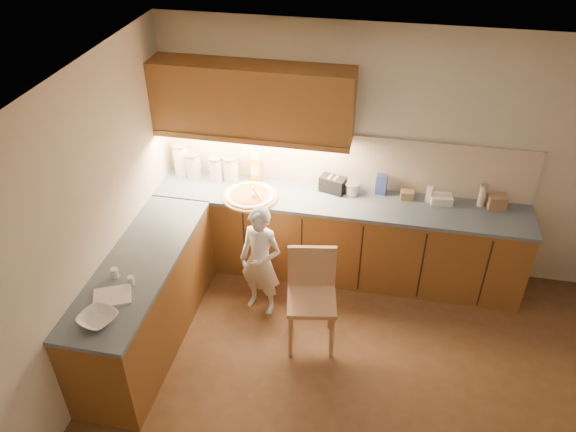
% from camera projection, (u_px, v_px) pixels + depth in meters
% --- Properties ---
extents(room, '(4.54, 4.50, 2.62)m').
position_uv_depth(room, '(370.00, 247.00, 3.75)').
color(room, '#53341C').
rests_on(room, ground).
extents(l_counter, '(3.77, 2.62, 0.92)m').
position_uv_depth(l_counter, '(277.00, 256.00, 5.60)').
color(l_counter, brown).
rests_on(l_counter, ground).
extents(backsplash, '(3.75, 0.02, 0.58)m').
position_uv_depth(backsplash, '(344.00, 160.00, 5.68)').
color(backsplash, beige).
rests_on(backsplash, l_counter).
extents(upper_cabinets, '(1.95, 0.36, 0.73)m').
position_uv_depth(upper_cabinets, '(252.00, 100.00, 5.33)').
color(upper_cabinets, brown).
rests_on(upper_cabinets, ground).
extents(pizza_on_board, '(0.56, 0.56, 0.23)m').
position_uv_depth(pizza_on_board, '(250.00, 196.00, 5.62)').
color(pizza_on_board, '#AC8256').
rests_on(pizza_on_board, l_counter).
extents(child, '(0.49, 0.39, 1.18)m').
position_uv_depth(child, '(261.00, 261.00, 5.33)').
color(child, white).
rests_on(child, ground).
extents(wooden_chair, '(0.50, 0.50, 0.97)m').
position_uv_depth(wooden_chair, '(312.00, 291.00, 5.04)').
color(wooden_chair, tan).
rests_on(wooden_chair, ground).
extents(mixing_bowl, '(0.34, 0.34, 0.07)m').
position_uv_depth(mixing_bowl, '(98.00, 319.00, 4.21)').
color(mixing_bowl, silver).
rests_on(mixing_bowl, l_counter).
extents(canister_a, '(0.18, 0.18, 0.35)m').
position_uv_depth(canister_a, '(181.00, 159.00, 5.93)').
color(canister_a, white).
rests_on(canister_a, l_counter).
extents(canister_b, '(0.16, 0.16, 0.28)m').
position_uv_depth(canister_b, '(193.00, 165.00, 5.89)').
color(canister_b, beige).
rests_on(canister_b, l_counter).
extents(canister_c, '(0.14, 0.14, 0.27)m').
position_uv_depth(canister_c, '(216.00, 169.00, 5.85)').
color(canister_c, silver).
rests_on(canister_c, l_counter).
extents(canister_d, '(0.17, 0.17, 0.27)m').
position_uv_depth(canister_d, '(231.00, 168.00, 5.85)').
color(canister_d, silver).
rests_on(canister_d, l_counter).
extents(oil_jug, '(0.12, 0.10, 0.32)m').
position_uv_depth(oil_jug, '(256.00, 168.00, 5.84)').
color(oil_jug, gold).
rests_on(oil_jug, l_counter).
extents(toaster, '(0.29, 0.21, 0.17)m').
position_uv_depth(toaster, '(333.00, 184.00, 5.69)').
color(toaster, black).
rests_on(toaster, l_counter).
extents(steel_pot, '(0.17, 0.17, 0.13)m').
position_uv_depth(steel_pot, '(352.00, 188.00, 5.67)').
color(steel_pot, '#B1B1B6').
rests_on(steel_pot, l_counter).
extents(blue_box, '(0.12, 0.09, 0.21)m').
position_uv_depth(blue_box, '(381.00, 184.00, 5.65)').
color(blue_box, '#2E438B').
rests_on(blue_box, l_counter).
extents(card_box_a, '(0.13, 0.10, 0.09)m').
position_uv_depth(card_box_a, '(407.00, 195.00, 5.60)').
color(card_box_a, '#9E8155').
rests_on(card_box_a, l_counter).
extents(white_bottle, '(0.07, 0.07, 0.17)m').
position_uv_depth(white_bottle, '(429.00, 194.00, 5.54)').
color(white_bottle, silver).
rests_on(white_bottle, l_counter).
extents(flat_pack, '(0.22, 0.16, 0.08)m').
position_uv_depth(flat_pack, '(441.00, 199.00, 5.54)').
color(flat_pack, white).
rests_on(flat_pack, l_counter).
extents(tall_jar, '(0.08, 0.08, 0.24)m').
position_uv_depth(tall_jar, '(482.00, 195.00, 5.46)').
color(tall_jar, beige).
rests_on(tall_jar, l_counter).
extents(card_box_b, '(0.19, 0.16, 0.14)m').
position_uv_depth(card_box_b, '(497.00, 202.00, 5.46)').
color(card_box_b, '#A17A56').
rests_on(card_box_b, l_counter).
extents(dough_cloth, '(0.36, 0.33, 0.02)m').
position_uv_depth(dough_cloth, '(112.00, 296.00, 4.44)').
color(dough_cloth, silver).
rests_on(dough_cloth, l_counter).
extents(spice_jar_a, '(0.07, 0.07, 0.08)m').
position_uv_depth(spice_jar_a, '(115.00, 273.00, 4.63)').
color(spice_jar_a, white).
rests_on(spice_jar_a, l_counter).
extents(spice_jar_b, '(0.06, 0.06, 0.07)m').
position_uv_depth(spice_jar_b, '(131.00, 280.00, 4.56)').
color(spice_jar_b, white).
rests_on(spice_jar_b, l_counter).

